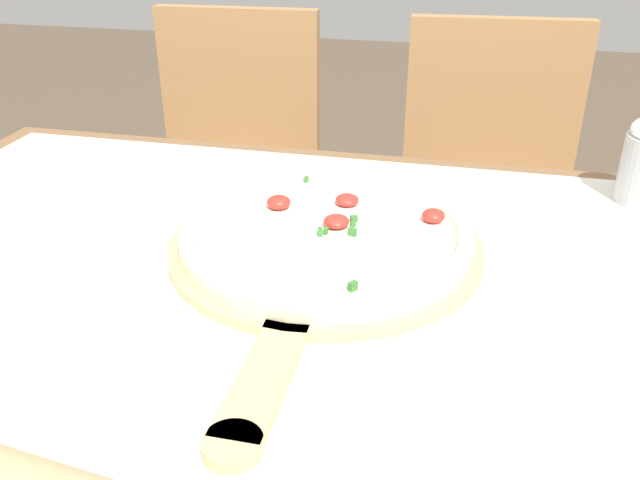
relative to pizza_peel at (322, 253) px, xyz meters
The scene contains 6 objects.
dining_table 0.15m from the pizza_peel, 130.49° to the right, with size 1.18×0.87×0.74m.
towel_cloth 0.09m from the pizza_peel, 130.49° to the right, with size 1.10×0.79×0.00m.
pizza_peel is the anchor object (origin of this frame).
pizza 0.03m from the pizza_peel, 89.46° to the left, with size 0.35×0.35×0.04m.
chair_left 0.86m from the pizza_peel, 117.52° to the left, with size 0.42×0.42×0.89m.
chair_right 0.80m from the pizza_peel, 74.23° to the left, with size 0.43×0.43×0.89m.
Camera 1 is at (0.21, -0.62, 1.13)m, focal length 38.00 mm.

